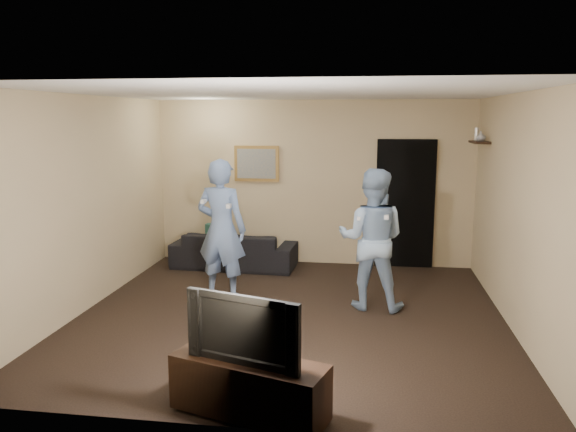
% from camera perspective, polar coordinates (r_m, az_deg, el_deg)
% --- Properties ---
extents(ground, '(5.00, 5.00, 0.00)m').
position_cam_1_polar(ground, '(6.81, 0.25, -10.03)').
color(ground, black).
rests_on(ground, ground).
extents(ceiling, '(5.00, 5.00, 0.04)m').
position_cam_1_polar(ceiling, '(6.40, 0.27, 12.40)').
color(ceiling, silver).
rests_on(ceiling, wall_back).
extents(wall_back, '(5.00, 0.04, 2.60)m').
position_cam_1_polar(wall_back, '(8.94, 2.52, 3.37)').
color(wall_back, tan).
rests_on(wall_back, ground).
extents(wall_front, '(5.00, 0.04, 2.60)m').
position_cam_1_polar(wall_front, '(4.07, -4.72, -4.76)').
color(wall_front, tan).
rests_on(wall_front, ground).
extents(wall_left, '(0.04, 5.00, 2.60)m').
position_cam_1_polar(wall_left, '(7.26, -19.68, 1.24)').
color(wall_left, tan).
rests_on(wall_left, ground).
extents(wall_right, '(0.04, 5.00, 2.60)m').
position_cam_1_polar(wall_right, '(6.61, 22.24, 0.27)').
color(wall_right, tan).
rests_on(wall_right, ground).
extents(sofa, '(1.95, 0.84, 0.56)m').
position_cam_1_polar(sofa, '(8.86, -5.47, -3.42)').
color(sofa, black).
rests_on(sofa, ground).
extents(throw_pillow, '(0.41, 0.15, 0.40)m').
position_cam_1_polar(throw_pillow, '(8.88, -7.05, -2.10)').
color(throw_pillow, '#174740').
rests_on(throw_pillow, sofa).
extents(painting_frame, '(0.72, 0.05, 0.57)m').
position_cam_1_polar(painting_frame, '(9.02, -3.20, 5.34)').
color(painting_frame, olive).
rests_on(painting_frame, wall_back).
extents(painting_canvas, '(0.62, 0.01, 0.47)m').
position_cam_1_polar(painting_canvas, '(8.99, -3.24, 5.33)').
color(painting_canvas, slate).
rests_on(painting_canvas, painting_frame).
extents(doorway, '(0.90, 0.06, 2.00)m').
position_cam_1_polar(doorway, '(8.92, 11.79, 1.21)').
color(doorway, black).
rests_on(doorway, ground).
extents(light_switch, '(0.08, 0.02, 0.12)m').
position_cam_1_polar(light_switch, '(8.87, 7.98, 3.23)').
color(light_switch, silver).
rests_on(light_switch, wall_back).
extents(wall_shelf, '(0.20, 0.60, 0.03)m').
position_cam_1_polar(wall_shelf, '(8.27, 18.87, 7.11)').
color(wall_shelf, black).
rests_on(wall_shelf, wall_right).
extents(shelf_vase, '(0.16, 0.16, 0.14)m').
position_cam_1_polar(shelf_vase, '(8.21, 18.98, 7.67)').
color(shelf_vase, '#A7A6AB').
rests_on(shelf_vase, wall_shelf).
extents(shelf_figurine, '(0.06, 0.06, 0.18)m').
position_cam_1_polar(shelf_figurine, '(8.51, 18.61, 7.90)').
color(shelf_figurine, silver).
rests_on(shelf_figurine, wall_shelf).
extents(tv_console, '(1.31, 0.75, 0.45)m').
position_cam_1_polar(tv_console, '(4.61, -3.96, -16.92)').
color(tv_console, black).
rests_on(tv_console, ground).
extents(television, '(0.95, 0.40, 0.55)m').
position_cam_1_polar(television, '(4.40, -4.04, -11.12)').
color(television, black).
rests_on(television, tv_console).
extents(wii_player_left, '(0.73, 0.56, 1.82)m').
position_cam_1_polar(wii_player_left, '(7.27, -6.78, -1.35)').
color(wii_player_left, '#6B87B9').
rests_on(wii_player_left, ground).
extents(wii_player_right, '(0.92, 0.76, 1.73)m').
position_cam_1_polar(wii_player_right, '(6.93, 8.51, -2.34)').
color(wii_player_right, '#8EACCF').
rests_on(wii_player_right, ground).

